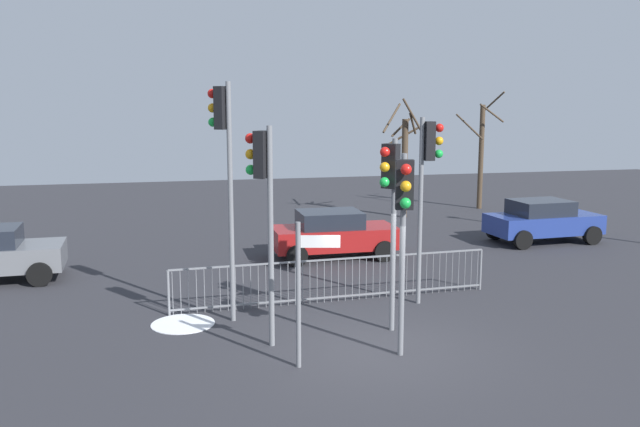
{
  "coord_description": "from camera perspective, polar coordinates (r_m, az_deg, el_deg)",
  "views": [
    {
      "loc": [
        -3.97,
        -11.79,
        4.72
      ],
      "look_at": [
        -0.36,
        3.25,
        2.17
      ],
      "focal_mm": 37.32,
      "sensor_mm": 36.0,
      "label": 1
    }
  ],
  "objects": [
    {
      "name": "direction_sign_post",
      "position": [
        11.91,
        -1.54,
        -6.26
      ],
      "size": [
        0.77,
        0.22,
        2.68
      ],
      "rotation": [
        0.0,
        0.0,
        -0.22
      ],
      "color": "slate",
      "rests_on": "ground"
    },
    {
      "name": "bare_tree_right",
      "position": [
        30.97,
        13.66,
        5.12
      ],
      "size": [
        1.97,
        1.95,
        5.28
      ],
      "color": "#473828",
      "rests_on": "ground"
    },
    {
      "name": "car_blue_trailing",
      "position": [
        24.14,
        18.55,
        -0.55
      ],
      "size": [
        3.88,
        2.08,
        1.47
      ],
      "rotation": [
        0.0,
        0.0,
        0.05
      ],
      "color": "navy",
      "rests_on": "ground"
    },
    {
      "name": "pedestrian_guard_railing",
      "position": [
        16.06,
        1.28,
        -5.67
      ],
      "size": [
        7.89,
        0.4,
        1.07
      ],
      "rotation": [
        0.0,
        0.0,
        0.04
      ],
      "color": "slate",
      "rests_on": "ground"
    },
    {
      "name": "traffic_light_foreground_left",
      "position": [
        14.34,
        -8.21,
        5.53
      ],
      "size": [
        0.48,
        0.46,
        5.19
      ],
      "rotation": [
        0.0,
        0.0,
        0.86
      ],
      "color": "slate",
      "rests_on": "ground"
    },
    {
      "name": "ground_plane",
      "position": [
        13.31,
        4.88,
        -11.45
      ],
      "size": [
        60.0,
        60.0,
        0.0
      ],
      "primitive_type": "plane",
      "color": "#2D2D33"
    },
    {
      "name": "traffic_light_foreground_right",
      "position": [
        15.69,
        9.18,
        3.85
      ],
      "size": [
        0.57,
        0.33,
        4.43
      ],
      "rotation": [
        0.0,
        0.0,
        4.66
      ],
      "color": "slate",
      "rests_on": "ground"
    },
    {
      "name": "traffic_light_mid_right",
      "position": [
        12.76,
        -4.88,
        2.35
      ],
      "size": [
        0.49,
        0.44,
        4.32
      ],
      "rotation": [
        0.0,
        0.0,
        0.93
      ],
      "color": "slate",
      "rests_on": "ground"
    },
    {
      "name": "traffic_light_rear_right",
      "position": [
        12.15,
        7.21,
        0.25
      ],
      "size": [
        0.37,
        0.55,
        3.84
      ],
      "rotation": [
        0.0,
        0.0,
        2.87
      ],
      "color": "slate",
      "rests_on": "ground"
    },
    {
      "name": "traffic_light_mid_left",
      "position": [
        13.54,
        6.08,
        1.84
      ],
      "size": [
        0.47,
        0.46,
        4.04
      ],
      "rotation": [
        0.0,
        0.0,
        2.31
      ],
      "color": "slate",
      "rests_on": "ground"
    },
    {
      "name": "snow_patch_kerb",
      "position": [
        14.92,
        -11.67,
        -9.25
      ],
      "size": [
        1.37,
        1.37,
        0.01
      ],
      "primitive_type": "cylinder",
      "color": "white",
      "rests_on": "ground"
    },
    {
      "name": "bare_tree_centre",
      "position": [
        28.07,
        7.25,
        4.54
      ],
      "size": [
        2.12,
        1.84,
        4.95
      ],
      "color": "#473828",
      "rests_on": "ground"
    },
    {
      "name": "car_red_mid",
      "position": [
        20.56,
        1.13,
        -1.72
      ],
      "size": [
        3.81,
        1.94,
        1.47
      ],
      "rotation": [
        0.0,
        0.0,
        -0.01
      ],
      "color": "maroon",
      "rests_on": "ground"
    }
  ]
}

